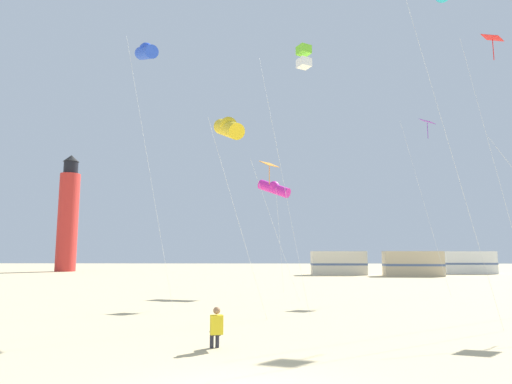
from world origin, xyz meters
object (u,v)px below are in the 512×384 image
(kite_tube_magenta, at_px, (274,188))
(kite_flyer_standing, at_px, (216,327))
(kite_diamond_scarlet, at_px, (493,50))
(kite_diamond_violet, at_px, (427,129))
(kite_box_lime, at_px, (304,57))
(kite_diamond_orange, at_px, (270,169))
(kite_tube_gold, at_px, (229,128))
(rv_van_cream, at_px, (339,263))
(kite_tube_blue, at_px, (146,52))
(rv_van_tan, at_px, (413,264))
(lighthouse_distant, at_px, (68,216))
(rv_van_white, at_px, (468,263))

(kite_tube_magenta, bearing_deg, kite_flyer_standing, -96.12)
(kite_diamond_scarlet, height_order, kite_diamond_violet, kite_diamond_scarlet)
(kite_box_lime, bearing_deg, kite_diamond_orange, 113.85)
(kite_flyer_standing, distance_m, kite_diamond_scarlet, 19.89)
(kite_diamond_orange, height_order, kite_tube_gold, kite_tube_gold)
(kite_flyer_standing, relative_size, kite_box_lime, 0.09)
(kite_tube_magenta, xyz_separation_m, kite_tube_gold, (-2.15, -11.82, 0.92))
(rv_van_cream, bearing_deg, kite_flyer_standing, -105.03)
(kite_tube_blue, relative_size, rv_van_tan, 2.13)
(kite_diamond_violet, bearing_deg, kite_tube_gold, -138.98)
(kite_diamond_orange, relative_size, rv_van_cream, 1.23)
(kite_box_lime, xyz_separation_m, rv_van_tan, (14.58, 29.60, -11.16))
(kite_flyer_standing, height_order, rv_van_cream, rv_van_cream)
(rv_van_cream, xyz_separation_m, rv_van_tan, (7.95, -2.67, 0.00))
(lighthouse_distant, xyz_separation_m, rv_van_white, (53.91, -5.72, -6.45))
(rv_van_cream, bearing_deg, kite_diamond_orange, -107.94)
(kite_diamond_scarlet, height_order, rv_van_cream, kite_diamond_scarlet)
(rv_van_cream, height_order, rv_van_white, same)
(kite_tube_gold, bearing_deg, kite_box_lime, 39.51)
(kite_diamond_orange, xyz_separation_m, kite_diamond_violet, (10.76, 4.05, 3.49))
(kite_box_lime, relative_size, rv_van_white, 2.02)
(kite_diamond_orange, xyz_separation_m, kite_tube_magenta, (0.33, 4.93, -0.42))
(kite_tube_magenta, xyz_separation_m, rv_van_cream, (8.05, 23.39, -5.70))
(kite_diamond_violet, bearing_deg, kite_tube_blue, -157.61)
(lighthouse_distant, bearing_deg, kite_tube_magenta, -48.08)
(kite_box_lime, distance_m, kite_tube_gold, 6.48)
(kite_diamond_scarlet, height_order, kite_diamond_orange, kite_diamond_scarlet)
(kite_diamond_scarlet, height_order, kite_tube_gold, kite_diamond_scarlet)
(kite_tube_magenta, xyz_separation_m, lighthouse_distant, (-29.10, 32.41, 0.75))
(kite_tube_blue, height_order, kite_diamond_violet, kite_tube_blue)
(kite_box_lime, height_order, rv_van_tan, kite_box_lime)
(kite_tube_gold, distance_m, rv_van_tan, 37.84)
(kite_box_lime, xyz_separation_m, kite_tube_gold, (-3.56, -2.94, -4.54))
(rv_van_white, bearing_deg, kite_diamond_violet, -119.17)
(rv_van_cream, relative_size, rv_van_tan, 0.99)
(kite_tube_gold, height_order, rv_van_white, kite_tube_gold)
(kite_diamond_violet, relative_size, lighthouse_distant, 0.70)
(kite_diamond_scarlet, distance_m, rv_van_white, 39.83)
(lighthouse_distant, bearing_deg, kite_diamond_violet, -40.11)
(kite_flyer_standing, bearing_deg, lighthouse_distant, -77.04)
(kite_tube_blue, height_order, rv_van_tan, kite_tube_blue)
(kite_tube_gold, bearing_deg, rv_van_cream, 73.85)
(kite_tube_magenta, relative_size, rv_van_cream, 1.20)
(kite_tube_gold, bearing_deg, kite_tube_magenta, 79.68)
(rv_van_tan, bearing_deg, kite_tube_magenta, -123.72)
(kite_diamond_orange, xyz_separation_m, lighthouse_distant, (-28.76, 37.34, 0.34))
(rv_van_cream, distance_m, rv_van_tan, 8.38)
(kite_tube_blue, relative_size, kite_diamond_scarlet, 1.02)
(kite_diamond_scarlet, xyz_separation_m, lighthouse_distant, (-40.08, 41.28, -4.97))
(kite_diamond_violet, xyz_separation_m, rv_van_cream, (-2.37, 24.27, -9.60))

